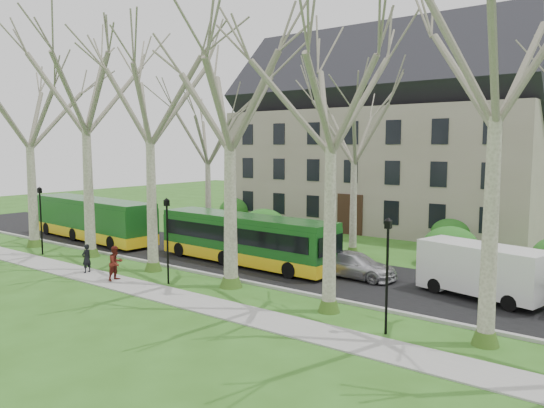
{
  "coord_description": "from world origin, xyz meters",
  "views": [
    {
      "loc": [
        14.2,
        -18.86,
        7.04
      ],
      "look_at": [
        -2.38,
        3.0,
        3.99
      ],
      "focal_mm": 35.0,
      "sensor_mm": 36.0,
      "label": 1
    }
  ],
  "objects": [
    {
      "name": "pedestrian_a",
      "position": [
        -11.22,
        -2.24,
        0.85
      ],
      "size": [
        0.45,
        0.62,
        1.58
      ],
      "primitive_type": "imported",
      "rotation": [
        0.0,
        0.0,
        -1.43
      ],
      "color": "black",
      "rests_on": "sidewalk"
    },
    {
      "name": "lamp_row",
      "position": [
        -0.0,
        -1.0,
        2.57
      ],
      "size": [
        36.22,
        0.22,
        4.3
      ],
      "color": "black",
      "rests_on": "ground"
    },
    {
      "name": "pedestrian_b",
      "position": [
        -8.54,
        -2.3,
        0.96
      ],
      "size": [
        0.79,
        0.96,
        1.8
      ],
      "primitive_type": "imported",
      "rotation": [
        0.0,
        0.0,
        1.7
      ],
      "color": "#5F1C15",
      "rests_on": "sidewalk"
    },
    {
      "name": "road",
      "position": [
        0.0,
        5.5,
        0.03
      ],
      "size": [
        80.0,
        8.0,
        0.06
      ],
      "primitive_type": "cube",
      "color": "black",
      "rests_on": "ground"
    },
    {
      "name": "bus_lead",
      "position": [
        -19.83,
        4.04,
        1.63
      ],
      "size": [
        12.74,
        3.55,
        3.15
      ],
      "primitive_type": null,
      "rotation": [
        0.0,
        0.0,
        -0.07
      ],
      "color": "#164F1A",
      "rests_on": "road"
    },
    {
      "name": "ground",
      "position": [
        0.0,
        0.0,
        0.0
      ],
      "size": [
        120.0,
        120.0,
        0.0
      ],
      "primitive_type": "plane",
      "color": "#2E5C1A",
      "rests_on": "ground"
    },
    {
      "name": "building",
      "position": [
        -6.0,
        24.0,
        8.07
      ],
      "size": [
        26.5,
        12.2,
        16.0
      ],
      "color": "gray",
      "rests_on": "ground"
    },
    {
      "name": "sidewalk",
      "position": [
        0.0,
        -2.5,
        0.03
      ],
      "size": [
        70.0,
        2.0,
        0.06
      ],
      "primitive_type": "cube",
      "color": "gray",
      "rests_on": "ground"
    },
    {
      "name": "curb",
      "position": [
        0.0,
        1.5,
        0.07
      ],
      "size": [
        80.0,
        0.25,
        0.14
      ],
      "primitive_type": "cube",
      "color": "#A5A39E",
      "rests_on": "ground"
    },
    {
      "name": "tree_row_verge",
      "position": [
        0.0,
        0.3,
        7.0
      ],
      "size": [
        49.0,
        7.0,
        14.0
      ],
      "color": "gray",
      "rests_on": "ground"
    },
    {
      "name": "bus_follow",
      "position": [
        -5.68,
        4.73,
        1.55
      ],
      "size": [
        11.99,
        2.94,
        2.98
      ],
      "primitive_type": null,
      "rotation": [
        0.0,
        0.0,
        -0.04
      ],
      "color": "#164F1A",
      "rests_on": "road"
    },
    {
      "name": "hedges",
      "position": [
        -4.67,
        14.0,
        1.0
      ],
      "size": [
        30.6,
        8.6,
        2.0
      ],
      "color": "#2B641C",
      "rests_on": "ground"
    },
    {
      "name": "van_a",
      "position": [
        7.52,
        5.82,
        1.29
      ],
      "size": [
        5.97,
        3.32,
        2.46
      ],
      "primitive_type": null,
      "rotation": [
        0.0,
        0.0,
        -0.24
      ],
      "color": "silver",
      "rests_on": "road"
    },
    {
      "name": "tree_row_far",
      "position": [
        -1.33,
        11.0,
        6.0
      ],
      "size": [
        33.0,
        7.0,
        12.0
      ],
      "color": "gray",
      "rests_on": "ground"
    },
    {
      "name": "sedan",
      "position": [
        1.05,
        5.74,
        0.72
      ],
      "size": [
        4.56,
        1.88,
        1.32
      ],
      "primitive_type": "imported",
      "rotation": [
        0.0,
        0.0,
        1.58
      ],
      "color": "#BCBCC1",
      "rests_on": "road"
    }
  ]
}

